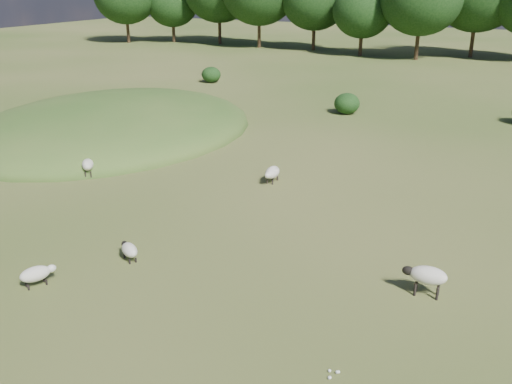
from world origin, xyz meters
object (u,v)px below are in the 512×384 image
(sheep_2, at_px, (427,275))
(sheep_3, at_px, (88,165))
(sheep_1, at_px, (129,250))
(sheep_4, at_px, (272,173))
(sheep_0, at_px, (36,274))

(sheep_2, distance_m, sheep_3, 16.92)
(sheep_1, xyz_separation_m, sheep_4, (0.99, 9.15, 0.09))
(sheep_2, bearing_deg, sheep_0, 19.88)
(sheep_0, xyz_separation_m, sheep_2, (10.80, 4.79, 0.26))
(sheep_0, bearing_deg, sheep_1, -2.22)
(sheep_1, distance_m, sheep_2, 9.58)
(sheep_3, bearing_deg, sheep_2, -141.74)
(sheep_0, xyz_separation_m, sheep_1, (1.46, 2.64, -0.03))
(sheep_3, bearing_deg, sheep_4, -107.21)
(sheep_4, bearing_deg, sheep_1, -9.85)
(sheep_0, xyz_separation_m, sheep_3, (-5.69, 8.59, 0.20))
(sheep_0, height_order, sheep_2, sheep_2)
(sheep_0, distance_m, sheep_2, 11.81)
(sheep_3, relative_size, sheep_4, 0.90)
(sheep_3, bearing_deg, sheep_1, -168.49)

